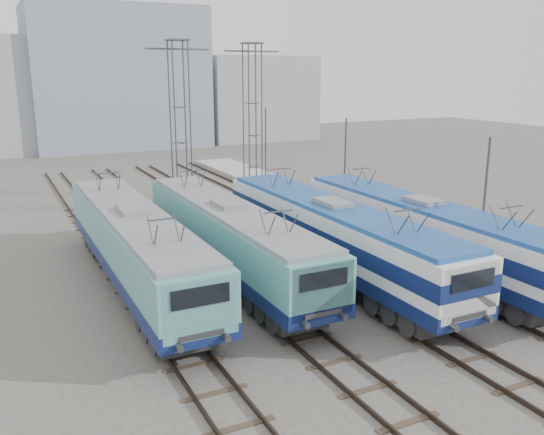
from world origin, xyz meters
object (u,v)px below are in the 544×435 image
Objects in this scene: locomotive_far_right at (424,229)px; mast_rear at (266,150)px; mast_front at (483,210)px; locomotive_center_right at (334,233)px; catenary_tower_west at (180,119)px; locomotive_far_left at (136,243)px; mast_mid at (345,172)px; locomotive_center_left at (230,235)px; catenary_tower_east at (253,115)px.

mast_rear is at bearing 85.20° from locomotive_far_right.
mast_front is 24.00m from mast_rear.
locomotive_center_right is 17.45m from catenary_tower_west.
locomotive_far_left is 23.68m from mast_rear.
mast_mid is 12.00m from mast_rear.
mast_rear is at bearing 90.00° from mast_front.
catenary_tower_west is (2.25, 14.49, 4.43)m from locomotive_center_left.
locomotive_far_left is at bearing -130.48° from mast_rear.
locomotive_center_right is 2.61× the size of mast_rear.
locomotive_center_right is at bearing -125.94° from mast_mid.
mast_front is at bearing -66.73° from catenary_tower_west.
locomotive_center_left is 15.32m from catenary_tower_west.
catenary_tower_west is at bearing 97.65° from locomotive_center_right.
locomotive_far_right is 2.54× the size of mast_rear.
catenary_tower_east reaches higher than locomotive_far_left.
locomotive_center_left is 0.97× the size of locomotive_center_right.
locomotive_far_left is 4.53m from locomotive_center_left.
locomotive_far_right is 1.48× the size of catenary_tower_west.
locomotive_far_right is 1.48× the size of catenary_tower_east.
locomotive_center_right is at bearing -82.35° from catenary_tower_west.
locomotive_center_right is 21.74m from mast_rear.
catenary_tower_west is at bearing 64.23° from locomotive_far_left.
locomotive_far_left is at bearing 163.34° from locomotive_far_right.
locomotive_center_right is 2.61× the size of mast_front.
locomotive_far_right is at bearing -94.80° from mast_rear.
locomotive_far_left is 2.61× the size of mast_mid.
locomotive_far_left is 1.52× the size of catenary_tower_east.
mast_mid is 1.00× the size of mast_rear.
locomotive_center_left is at bearing 153.09° from mast_front.
locomotive_far_left is at bearing 162.86° from locomotive_center_right.
locomotive_center_left is at bearing -149.10° from mast_mid.
locomotive_center_right is at bearing -102.76° from catenary_tower_east.
locomotive_center_right is 1.52× the size of catenary_tower_east.
catenary_tower_west is at bearing 137.07° from mast_mid.
mast_mid is at bearing 30.90° from locomotive_center_left.
mast_front is (2.10, -22.00, -3.14)m from catenary_tower_east.
locomotive_center_left reaches higher than locomotive_far_right.
mast_mid is (15.35, 5.98, 1.22)m from locomotive_far_left.
locomotive_center_right is 1.03× the size of locomotive_far_right.
mast_mid is (2.10, -10.00, -3.14)m from catenary_tower_east.
locomotive_center_right is 4.67m from locomotive_far_right.
mast_front is at bearing -21.40° from locomotive_far_left.
mast_mid reaches higher than locomotive_far_right.
catenary_tower_east is at bearing -136.40° from mast_rear.
catenary_tower_west is 9.99m from mast_rear.
mast_rear is (6.35, 20.76, 1.17)m from locomotive_center_right.
mast_rear is at bearing 90.00° from mast_mid.
locomotive_far_right is 19.74m from catenary_tower_west.
catenary_tower_west is at bearing -162.90° from catenary_tower_east.
mast_rear is at bearing 43.60° from catenary_tower_east.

